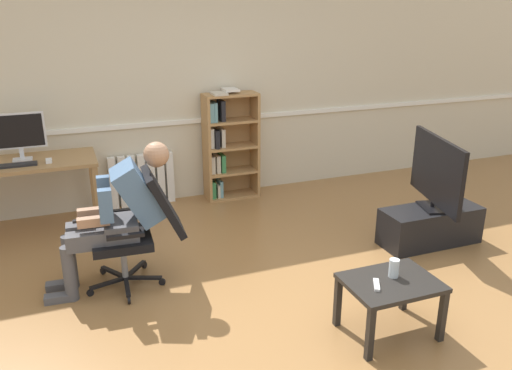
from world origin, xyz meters
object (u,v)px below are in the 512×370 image
(tv_stand, at_px, (430,226))
(spare_remote, at_px, (377,285))
(imac_monitor, at_px, (19,133))
(keyboard, at_px, (16,165))
(drinking_glass, at_px, (394,268))
(person_seated, at_px, (117,213))
(coffee_table, at_px, (391,289))
(office_chair, at_px, (141,225))
(bookshelf, at_px, (226,145))
(computer_desk, at_px, (23,171))
(computer_mouse, at_px, (49,161))
(radiator, at_px, (142,180))
(tv_screen, at_px, (437,172))

(tv_stand, xyz_separation_m, spare_remote, (-1.36, -1.11, 0.24))
(imac_monitor, relative_size, keyboard, 1.34)
(drinking_glass, bearing_deg, person_seated, 142.80)
(coffee_table, xyz_separation_m, spare_remote, (-0.14, -0.02, 0.07))
(person_seated, height_order, tv_stand, person_seated)
(office_chair, distance_m, person_seated, 0.21)
(bookshelf, xyz_separation_m, office_chair, (-1.27, -1.68, -0.11))
(computer_desk, xyz_separation_m, bookshelf, (2.17, 0.29, -0.02))
(computer_mouse, xyz_separation_m, bookshelf, (1.92, 0.41, -0.14))
(radiator, xyz_separation_m, coffee_table, (1.19, -3.10, 0.05))
(office_chair, height_order, coffee_table, office_chair)
(keyboard, distance_m, bookshelf, 2.26)
(person_seated, relative_size, coffee_table, 1.88)
(computer_desk, distance_m, imac_monitor, 0.37)
(keyboard, distance_m, person_seated, 1.46)
(bookshelf, height_order, tv_stand, bookshelf)
(person_seated, distance_m, tv_screen, 2.88)
(keyboard, distance_m, computer_mouse, 0.29)
(computer_desk, height_order, person_seated, person_seated)
(computer_desk, distance_m, bookshelf, 2.19)
(coffee_table, bearing_deg, drinking_glass, 45.36)
(drinking_glass, bearing_deg, coffee_table, -134.64)
(imac_monitor, distance_m, office_chair, 1.79)
(imac_monitor, distance_m, tv_stand, 4.06)
(computer_desk, bearing_deg, keyboard, -105.88)
(coffee_table, relative_size, drinking_glass, 4.85)
(person_seated, bearing_deg, tv_screen, 88.56)
(spare_remote, bearing_deg, computer_desk, 158.36)
(radiator, bearing_deg, keyboard, -156.63)
(computer_mouse, relative_size, tv_screen, 0.10)
(bookshelf, relative_size, coffee_table, 2.03)
(imac_monitor, height_order, spare_remote, imac_monitor)
(office_chair, distance_m, spare_remote, 1.90)
(computer_desk, bearing_deg, person_seated, -62.27)
(radiator, height_order, office_chair, office_chair)
(radiator, distance_m, person_seated, 1.86)
(computer_desk, xyz_separation_m, keyboard, (-0.04, -0.14, 0.11))
(tv_stand, height_order, drinking_glass, drinking_glass)
(office_chair, distance_m, coffee_table, 1.99)
(coffee_table, bearing_deg, spare_remote, -170.14)
(imac_monitor, bearing_deg, spare_remote, -51.55)
(computer_desk, xyz_separation_m, spare_remote, (2.24, -2.74, -0.23))
(computer_desk, relative_size, keyboard, 3.77)
(keyboard, bearing_deg, imac_monitor, 78.00)
(radiator, distance_m, tv_stand, 3.15)
(person_seated, bearing_deg, tv_stand, 88.57)
(computer_mouse, distance_m, tv_stand, 3.72)
(computer_mouse, bearing_deg, office_chair, -62.85)
(office_chair, bearing_deg, drinking_glass, 53.50)
(tv_stand, xyz_separation_m, tv_screen, (0.00, -0.00, 0.54))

